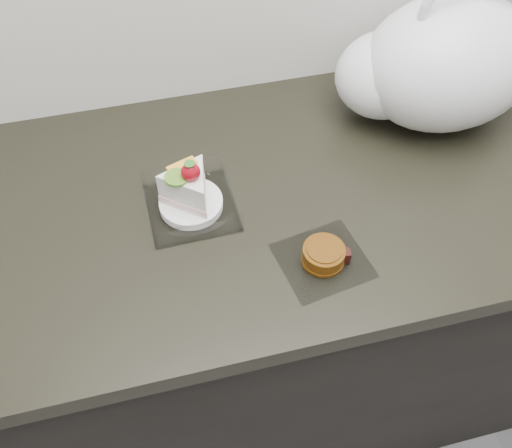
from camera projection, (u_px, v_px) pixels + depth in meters
counter at (291, 307)px, 1.41m from camera, size 2.04×0.64×0.90m
cake_tray at (190, 196)px, 1.00m from camera, size 0.16×0.16×0.12m
mooncake_wrap at (324, 256)px, 0.94m from camera, size 0.16×0.15×0.03m
plastic_bag at (436, 65)px, 1.09m from camera, size 0.39×0.29×0.31m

